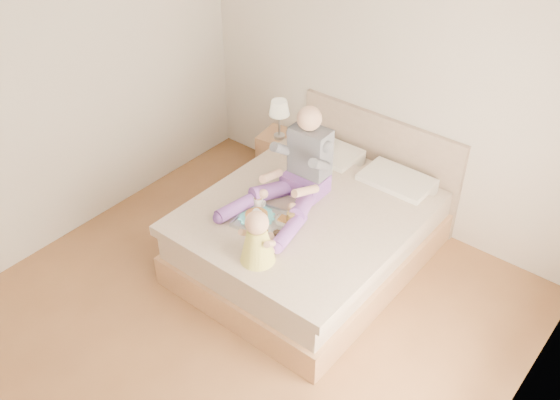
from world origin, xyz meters
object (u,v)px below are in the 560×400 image
Objects in this scene: adult at (297,174)px; baby at (258,241)px; bed at (316,228)px; tray at (267,219)px; nightstand at (281,156)px.

baby is (0.25, -0.79, -0.06)m from adult.
bed is 0.60m from tray.
baby is at bearing -64.52° from nightstand.
bed is at bearing 20.94° from adult.
adult is (-0.16, -0.07, 0.54)m from bed.
tray is at bearing -89.25° from adult.
baby is at bearing -68.32° from tray.
nightstand is 0.50× the size of adult.
adult reaches higher than bed.
nightstand is 1.60m from tray.
baby reaches higher than nightstand.
adult is 0.83m from baby.
nightstand is at bearing 120.97° from baby.
nightstand is 0.94× the size of tray.
baby is (0.24, -0.38, 0.15)m from tray.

